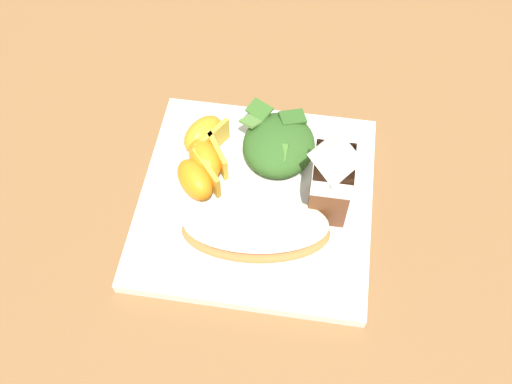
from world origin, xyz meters
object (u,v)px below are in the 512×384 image
at_px(green_salad_pile, 279,144).
at_px(cheesy_pizza_bread, 256,229).
at_px(orange_wedge_middle, 206,158).
at_px(white_plate, 256,200).
at_px(orange_wedge_front, 204,135).
at_px(milk_carton, 332,174).
at_px(orange_wedge_rear, 197,178).

bearing_deg(green_salad_pile, cheesy_pizza_bread, -4.84).
bearing_deg(cheesy_pizza_bread, orange_wedge_middle, -139.85).
bearing_deg(green_salad_pile, white_plate, -15.32).
height_order(white_plate, orange_wedge_front, orange_wedge_front).
bearing_deg(orange_wedge_middle, milk_carton, 79.39).
bearing_deg(orange_wedge_rear, cheesy_pizza_bread, 54.26).
xyz_separation_m(orange_wedge_middle, orange_wedge_rear, (0.03, -0.01, 0.00)).
distance_m(white_plate, orange_wedge_middle, 0.08).
bearing_deg(green_salad_pile, orange_wedge_front, -90.73).
bearing_deg(white_plate, orange_wedge_rear, -92.28).
distance_m(green_salad_pile, milk_carton, 0.10).
bearing_deg(milk_carton, orange_wedge_middle, -100.61).
relative_size(cheesy_pizza_bread, orange_wedge_front, 2.54).
relative_size(milk_carton, orange_wedge_front, 1.57).
height_order(cheesy_pizza_bread, orange_wedge_middle, orange_wedge_middle).
height_order(white_plate, milk_carton, milk_carton).
xyz_separation_m(orange_wedge_front, orange_wedge_middle, (0.04, 0.01, 0.00)).
bearing_deg(orange_wedge_front, orange_wedge_rear, 3.23).
distance_m(cheesy_pizza_bread, milk_carton, 0.11).
height_order(cheesy_pizza_bread, orange_wedge_rear, orange_wedge_rear).
height_order(orange_wedge_front, orange_wedge_middle, same).
height_order(cheesy_pizza_bread, green_salad_pile, green_salad_pile).
relative_size(cheesy_pizza_bread, green_salad_pile, 1.68).
height_order(milk_carton, orange_wedge_front, milk_carton).
bearing_deg(cheesy_pizza_bread, white_plate, -171.63).
height_order(green_salad_pile, orange_wedge_front, green_salad_pile).
xyz_separation_m(white_plate, orange_wedge_front, (-0.07, -0.08, 0.03)).
height_order(white_plate, orange_wedge_rear, orange_wedge_rear).
relative_size(white_plate, milk_carton, 2.55).
bearing_deg(white_plate, milk_carton, 93.32).
relative_size(milk_carton, orange_wedge_middle, 1.57).
distance_m(milk_carton, orange_wedge_rear, 0.16).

